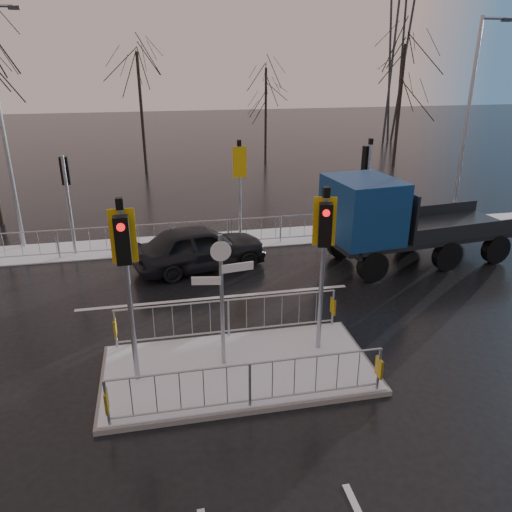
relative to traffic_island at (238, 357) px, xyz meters
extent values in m
plane|color=black|center=(0.01, -0.01, -0.39)|extent=(120.00, 120.00, 0.00)
cube|color=white|center=(0.01, 8.59, -0.37)|extent=(30.00, 2.00, 0.04)
cube|color=silver|center=(0.01, 3.79, -0.39)|extent=(8.00, 0.15, 0.01)
cube|color=slate|center=(0.01, -0.01, -0.33)|extent=(6.00, 3.00, 0.12)
cube|color=white|center=(0.01, -0.01, -0.26)|extent=(5.85, 2.85, 0.03)
cube|color=gold|center=(-2.69, -1.39, 0.28)|extent=(0.05, 0.28, 0.42)
cube|color=gold|center=(2.71, -1.39, 0.28)|extent=(0.05, 0.28, 0.42)
cube|color=gold|center=(-2.69, 1.37, 0.28)|extent=(0.05, 0.28, 0.42)
cube|color=gold|center=(2.71, 1.37, 0.28)|extent=(0.05, 0.28, 0.42)
cylinder|color=#999FA7|center=(-2.19, -0.01, 1.63)|extent=(0.11, 0.11, 3.80)
cube|color=black|center=(-2.19, -0.19, 2.98)|extent=(0.28, 0.22, 0.95)
cylinder|color=red|center=(-2.19, -0.30, 3.28)|extent=(0.16, 0.04, 0.16)
cube|color=gold|center=(-2.19, 0.06, 2.98)|extent=(0.50, 0.03, 1.10)
cube|color=black|center=(-2.19, -0.01, 3.65)|extent=(0.14, 0.14, 0.22)
cylinder|color=#999FA7|center=(2.01, 0.39, 1.58)|extent=(0.11, 0.11, 3.70)
cube|color=black|center=(1.96, 0.22, 2.88)|extent=(0.33, 0.28, 0.95)
cylinder|color=red|center=(1.94, 0.11, 3.18)|extent=(0.16, 0.08, 0.16)
cube|color=gold|center=(2.03, 0.46, 2.88)|extent=(0.49, 0.16, 1.10)
cube|color=black|center=(2.01, 0.39, 3.55)|extent=(0.14, 0.14, 0.22)
cylinder|color=#999FA7|center=(-0.29, 0.19, 1.28)|extent=(0.09, 0.09, 3.10)
cube|color=silver|center=(0.06, 0.19, 2.08)|extent=(0.70, 0.14, 0.18)
cube|color=silver|center=(-0.61, 0.19, 1.83)|extent=(0.62, 0.15, 0.18)
cylinder|color=silver|center=(-0.29, 0.16, 2.48)|extent=(0.44, 0.03, 0.44)
cylinder|color=#999FA7|center=(-4.49, 8.29, 1.40)|extent=(0.11, 0.11, 3.50)
cube|color=black|center=(-4.49, 8.47, 2.60)|extent=(0.28, 0.22, 0.95)
cylinder|color=red|center=(-4.49, 8.58, 2.90)|extent=(0.16, 0.04, 0.16)
cylinder|color=#999FA7|center=(1.51, 8.29, 1.45)|extent=(0.11, 0.11, 3.60)
cube|color=black|center=(1.51, 8.47, 2.70)|extent=(0.28, 0.22, 0.95)
cylinder|color=red|center=(1.51, 8.58, 3.00)|extent=(0.16, 0.04, 0.16)
cube|color=gold|center=(1.51, 8.22, 2.70)|extent=(0.50, 0.03, 1.10)
cube|color=black|center=(1.51, 8.29, 3.37)|extent=(0.14, 0.14, 0.22)
cylinder|color=#999FA7|center=(6.51, 8.29, 1.40)|extent=(0.11, 0.11, 3.50)
cube|color=black|center=(6.46, 8.46, 2.60)|extent=(0.33, 0.28, 0.95)
cylinder|color=red|center=(6.44, 8.57, 2.90)|extent=(0.16, 0.08, 0.16)
cube|color=black|center=(6.51, 8.29, 3.27)|extent=(0.14, 0.14, 0.22)
imported|color=black|center=(-0.21, 6.13, 0.36)|extent=(4.67, 2.72, 1.49)
cylinder|color=black|center=(4.97, 3.99, 0.11)|extent=(1.02, 0.42, 1.00)
cylinder|color=black|center=(4.72, 6.06, 0.11)|extent=(1.02, 0.42, 1.00)
cylinder|color=black|center=(7.74, 4.32, 0.11)|extent=(1.02, 0.42, 1.00)
cylinder|color=black|center=(7.48, 6.40, 0.11)|extent=(1.02, 0.42, 1.00)
cylinder|color=black|center=(9.71, 4.56, 0.11)|extent=(1.02, 0.42, 1.00)
cylinder|color=black|center=(9.46, 6.64, 0.11)|extent=(1.02, 0.42, 1.00)
cube|color=black|center=(7.21, 5.31, 0.59)|extent=(6.80, 3.06, 0.16)
cube|color=navy|center=(4.94, 5.04, 1.66)|extent=(2.26, 2.61, 1.99)
cube|color=black|center=(5.90, 5.15, 2.06)|extent=(0.28, 1.98, 1.10)
cube|color=#2D3033|center=(4.35, 4.96, 0.56)|extent=(0.39, 2.29, 0.35)
cube|color=black|center=(8.30, 5.44, 0.72)|extent=(4.64, 2.90, 0.12)
cube|color=black|center=(6.18, 5.19, 1.52)|extent=(0.37, 2.38, 1.49)
cylinder|color=black|center=(-1.99, 21.99, 3.06)|extent=(0.19, 0.19, 6.90)
cylinder|color=black|center=(6.01, 23.99, 2.60)|extent=(0.16, 0.16, 5.98)
cylinder|color=black|center=(14.01, 20.99, 3.29)|extent=(0.20, 0.20, 7.36)
cylinder|color=#999FA7|center=(10.51, 8.49, 3.61)|extent=(0.14, 0.14, 8.00)
cylinder|color=#999FA7|center=(11.01, 8.49, 7.51)|extent=(1.00, 0.10, 0.10)
cube|color=#2D3033|center=(11.51, 8.49, 7.46)|extent=(0.35, 0.18, 0.12)
cylinder|color=#999FA7|center=(-6.49, 9.49, 3.71)|extent=(0.14, 0.14, 8.20)
cube|color=#2D3033|center=(-5.49, 9.49, 7.66)|extent=(0.35, 0.18, 0.12)
cylinder|color=#2D3033|center=(18.61, 30.59, 9.61)|extent=(1.18, 1.18, 19.97)
cylinder|color=#2D3033|center=(17.41, 30.59, 9.61)|extent=(1.18, 1.18, 19.97)
cylinder|color=#2D3033|center=(18.61, 29.39, 9.61)|extent=(1.18, 1.18, 19.97)
cylinder|color=#2D3033|center=(17.41, 29.39, 9.61)|extent=(1.18, 1.18, 19.97)
camera|label=1|loc=(-1.50, -9.35, 6.18)|focal=35.00mm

